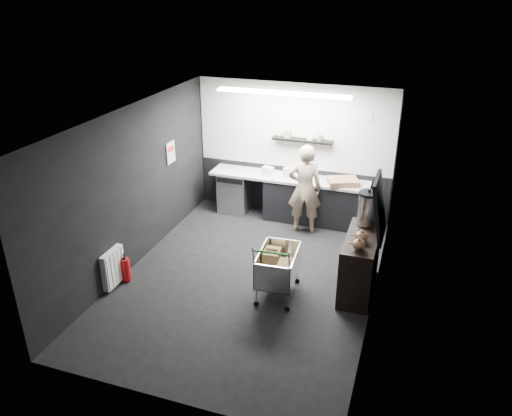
% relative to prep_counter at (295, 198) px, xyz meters
% --- Properties ---
extents(floor, '(5.50, 5.50, 0.00)m').
position_rel_prep_counter_xyz_m(floor, '(-0.14, -2.42, -0.46)').
color(floor, black).
rests_on(floor, ground).
extents(ceiling, '(5.50, 5.50, 0.00)m').
position_rel_prep_counter_xyz_m(ceiling, '(-0.14, -2.42, 2.24)').
color(ceiling, silver).
rests_on(ceiling, wall_back).
extents(wall_back, '(5.50, 0.00, 5.50)m').
position_rel_prep_counter_xyz_m(wall_back, '(-0.14, 0.33, 0.89)').
color(wall_back, black).
rests_on(wall_back, floor).
extents(wall_front, '(5.50, 0.00, 5.50)m').
position_rel_prep_counter_xyz_m(wall_front, '(-0.14, -5.17, 0.89)').
color(wall_front, black).
rests_on(wall_front, floor).
extents(wall_left, '(0.00, 5.50, 5.50)m').
position_rel_prep_counter_xyz_m(wall_left, '(-2.14, -2.42, 0.89)').
color(wall_left, black).
rests_on(wall_left, floor).
extents(wall_right, '(0.00, 5.50, 5.50)m').
position_rel_prep_counter_xyz_m(wall_right, '(1.86, -2.42, 0.89)').
color(wall_right, black).
rests_on(wall_right, floor).
extents(kitchen_wall_panel, '(3.95, 0.02, 1.70)m').
position_rel_prep_counter_xyz_m(kitchen_wall_panel, '(-0.14, 0.31, 1.39)').
color(kitchen_wall_panel, silver).
rests_on(kitchen_wall_panel, wall_back).
extents(dado_panel, '(3.95, 0.02, 1.00)m').
position_rel_prep_counter_xyz_m(dado_panel, '(-0.14, 0.31, 0.04)').
color(dado_panel, black).
rests_on(dado_panel, wall_back).
extents(floating_shelf, '(1.20, 0.22, 0.04)m').
position_rel_prep_counter_xyz_m(floating_shelf, '(0.06, 0.20, 1.16)').
color(floating_shelf, black).
rests_on(floating_shelf, wall_back).
extents(wall_clock, '(0.20, 0.03, 0.20)m').
position_rel_prep_counter_xyz_m(wall_clock, '(1.26, 0.30, 1.69)').
color(wall_clock, white).
rests_on(wall_clock, wall_back).
extents(poster, '(0.02, 0.30, 0.40)m').
position_rel_prep_counter_xyz_m(poster, '(-2.12, -1.12, 1.09)').
color(poster, silver).
rests_on(poster, wall_left).
extents(poster_red_band, '(0.02, 0.22, 0.10)m').
position_rel_prep_counter_xyz_m(poster_red_band, '(-2.11, -1.12, 1.16)').
color(poster_red_band, red).
rests_on(poster_red_band, poster).
extents(radiator, '(0.10, 0.50, 0.60)m').
position_rel_prep_counter_xyz_m(radiator, '(-2.08, -3.32, -0.11)').
color(radiator, white).
rests_on(radiator, wall_left).
extents(ceiling_strip, '(2.40, 0.20, 0.04)m').
position_rel_prep_counter_xyz_m(ceiling_strip, '(-0.14, -0.57, 2.21)').
color(ceiling_strip, white).
rests_on(ceiling_strip, ceiling).
extents(prep_counter, '(3.20, 0.61, 0.90)m').
position_rel_prep_counter_xyz_m(prep_counter, '(0.00, 0.00, 0.00)').
color(prep_counter, black).
rests_on(prep_counter, floor).
extents(person, '(0.70, 0.53, 1.75)m').
position_rel_prep_counter_xyz_m(person, '(0.30, -0.45, 0.42)').
color(person, beige).
rests_on(person, floor).
extents(shopping_cart, '(0.61, 0.96, 1.03)m').
position_rel_prep_counter_xyz_m(shopping_cart, '(0.44, -2.69, 0.03)').
color(shopping_cart, silver).
rests_on(shopping_cart, floor).
extents(sideboard, '(0.55, 1.27, 1.91)m').
position_rel_prep_counter_xyz_m(sideboard, '(1.62, -2.14, 0.15)').
color(sideboard, black).
rests_on(sideboard, floor).
extents(fire_extinguisher, '(0.15, 0.15, 0.49)m').
position_rel_prep_counter_xyz_m(fire_extinguisher, '(-1.99, -3.12, -0.22)').
color(fire_extinguisher, red).
rests_on(fire_extinguisher, floor).
extents(cardboard_box, '(0.67, 0.60, 0.11)m').
position_rel_prep_counter_xyz_m(cardboard_box, '(0.95, -0.05, 0.50)').
color(cardboard_box, '#8F6A4C').
rests_on(cardboard_box, prep_counter).
extents(pink_tub, '(0.18, 0.18, 0.18)m').
position_rel_prep_counter_xyz_m(pink_tub, '(-0.16, 0.00, 0.53)').
color(pink_tub, silver).
rests_on(pink_tub, prep_counter).
extents(white_container, '(0.24, 0.21, 0.18)m').
position_rel_prep_counter_xyz_m(white_container, '(-0.56, -0.05, 0.53)').
color(white_container, white).
rests_on(white_container, prep_counter).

